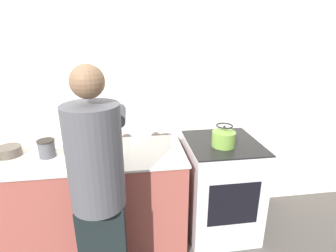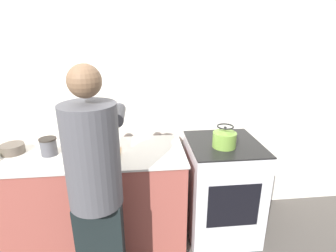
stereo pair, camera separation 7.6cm
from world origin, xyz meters
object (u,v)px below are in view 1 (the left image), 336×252
Objects in this scene: oven at (220,186)px; cutting_board at (99,157)px; knife at (97,157)px; canister_jar at (47,148)px; person at (98,187)px; kettle at (224,137)px; bowl_prep at (9,151)px.

cutting_board is at bearing -175.32° from oven.
knife is (-0.01, -0.02, 0.01)m from cutting_board.
person is at bearing -50.76° from canister_jar.
oven is at bearing 4.68° from cutting_board.
oven is at bearing 28.98° from person.
person is 8.40× the size of kettle.
oven is 1.27m from person.
cutting_board is 0.43m from canister_jar.
knife is (-1.09, -0.11, 0.45)m from oven.
person is 1.12m from kettle.
oven is 4.82× the size of bowl_prep.
kettle is at bearing 26.14° from person.
bowl_prep is at bearing -175.62° from knife.
person is (-1.03, -0.57, 0.45)m from oven.
canister_jar is (-0.40, 0.10, 0.05)m from knife.
knife is at bearing -122.62° from cutting_board.
person reaches higher than oven.
knife is (-0.06, 0.46, -0.01)m from person.
kettle reaches higher than cutting_board.
cutting_board is at bearing -179.64° from kettle.
person is 0.73m from canister_jar.
kettle is 1.38× the size of canister_jar.
bowl_prep is (-0.74, 0.15, 0.03)m from cutting_board.
cutting_board is 1.68× the size of kettle.
knife is 0.42m from canister_jar.
knife is 1.14× the size of kettle.
bowl_prep reaches higher than cutting_board.
person is 5.01× the size of cutting_board.
kettle is at bearing -2.87° from canister_jar.
oven is 1.87m from bowl_prep.
cutting_board is at bearing -11.17° from bowl_prep.
bowl_prep reaches higher than oven.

